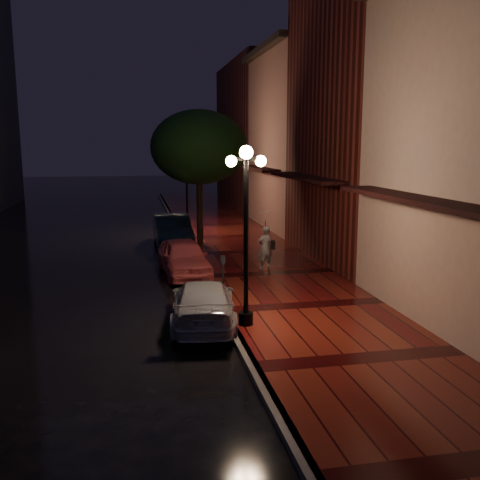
{
  "coord_description": "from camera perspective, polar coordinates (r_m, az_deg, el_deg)",
  "views": [
    {
      "loc": [
        -2.23,
        -17.2,
        4.5
      ],
      "look_at": [
        1.13,
        -0.38,
        1.4
      ],
      "focal_mm": 40.0,
      "sensor_mm": 36.0,
      "label": 1
    }
  ],
  "objects": [
    {
      "name": "ground",
      "position": [
        17.91,
        -3.79,
        -4.32
      ],
      "size": [
        120.0,
        120.0,
        0.0
      ],
      "primitive_type": "plane",
      "color": "black",
      "rests_on": "ground"
    },
    {
      "name": "sidewalk",
      "position": [
        18.31,
        3.22,
        -3.75
      ],
      "size": [
        4.5,
        60.0,
        0.15
      ],
      "primitive_type": "cube",
      "color": "#470C0D",
      "rests_on": "ground"
    },
    {
      "name": "curb",
      "position": [
        17.9,
        -3.79,
        -4.09
      ],
      "size": [
        0.25,
        60.0,
        0.15
      ],
      "primitive_type": "cube",
      "color": "#595451",
      "rests_on": "ground"
    },
    {
      "name": "storefront_mid",
      "position": [
        21.32,
        14.73,
        12.61
      ],
      "size": [
        5.0,
        8.0,
        11.0
      ],
      "primitive_type": "cube",
      "color": "#511914",
      "rests_on": "ground"
    },
    {
      "name": "storefront_far",
      "position": [
        28.72,
        7.58,
        10.16
      ],
      "size": [
        5.0,
        8.0,
        9.0
      ],
      "primitive_type": "cube",
      "color": "#8C5951",
      "rests_on": "ground"
    },
    {
      "name": "storefront_extra",
      "position": [
        38.33,
        2.7,
        10.99
      ],
      "size": [
        5.0,
        12.0,
        10.0
      ],
      "primitive_type": "cube",
      "color": "#511914",
      "rests_on": "ground"
    },
    {
      "name": "streetlamp_near",
      "position": [
        12.61,
        0.64,
        1.58
      ],
      "size": [
        0.96,
        0.36,
        4.31
      ],
      "color": "black",
      "rests_on": "sidewalk"
    },
    {
      "name": "streetlamp_far",
      "position": [
        26.39,
        -5.68,
        6.07
      ],
      "size": [
        0.96,
        0.36,
        4.31
      ],
      "color": "black",
      "rests_on": "sidewalk"
    },
    {
      "name": "street_tree",
      "position": [
        23.36,
        -4.37,
        9.59
      ],
      "size": [
        4.16,
        4.16,
        5.8
      ],
      "color": "black",
      "rests_on": "sidewalk"
    },
    {
      "name": "pink_car",
      "position": [
        18.57,
        -6.01,
        -1.84
      ],
      "size": [
        1.79,
        3.82,
        1.26
      ],
      "primitive_type": "imported",
      "rotation": [
        0.0,
        0.0,
        0.08
      ],
      "color": "#E96062",
      "rests_on": "ground"
    },
    {
      "name": "navy_car",
      "position": [
        23.81,
        -7.22,
        1.01
      ],
      "size": [
        1.58,
        4.34,
        1.42
      ],
      "primitive_type": "imported",
      "rotation": [
        0.0,
        0.0,
        0.02
      ],
      "color": "black",
      "rests_on": "ground"
    },
    {
      "name": "silver_car",
      "position": [
        13.55,
        -3.93,
        -6.68
      ],
      "size": [
        2.03,
        4.02,
        1.12
      ],
      "primitive_type": "imported",
      "rotation": [
        0.0,
        0.0,
        3.02
      ],
      "color": "#A5A6AD",
      "rests_on": "ground"
    },
    {
      "name": "woman_with_umbrella",
      "position": [
        18.65,
        2.73,
        1.13
      ],
      "size": [
        0.88,
        0.9,
        2.11
      ],
      "rotation": [
        0.0,
        0.0,
        3.31
      ],
      "color": "silver",
      "rests_on": "sidewalk"
    },
    {
      "name": "parking_meter",
      "position": [
        14.97,
        -1.82,
        -3.58
      ],
      "size": [
        0.14,
        0.11,
        1.28
      ],
      "rotation": [
        0.0,
        0.0,
        -0.26
      ],
      "color": "black",
      "rests_on": "sidewalk"
    }
  ]
}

